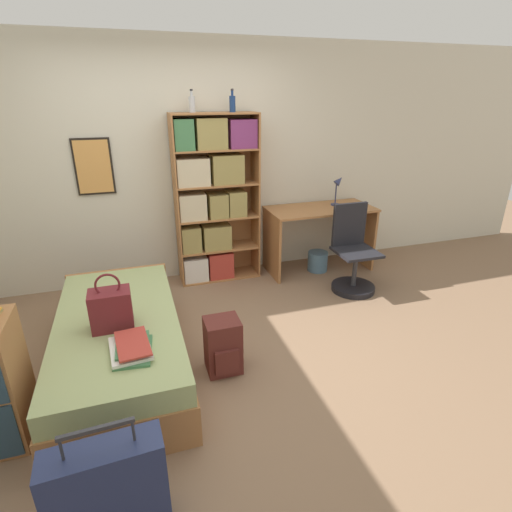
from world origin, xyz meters
The scene contains 14 objects.
ground_plane centered at (0.00, 0.00, 0.00)m, with size 14.00×14.00×0.00m, color #84664C.
wall_back centered at (0.00, 1.67, 1.30)m, with size 10.00×0.09×2.60m.
bed centered at (-0.65, 0.02, 0.23)m, with size 0.92×1.90×0.47m.
handbag centered at (-0.67, -0.14, 0.62)m, with size 0.28×0.19×0.43m.
book_stack_on_bed centered at (-0.55, -0.49, 0.50)m, with size 0.29×0.39×0.07m.
suitcase centered at (-0.71, -1.33, 0.27)m, with size 0.56×0.21×0.68m.
bookcase centered at (0.41, 1.45, 0.97)m, with size 0.92×0.33×1.86m.
bottle_green centered at (0.26, 1.49, 1.94)m, with size 0.06×0.06×0.22m.
bottle_brown centered at (0.66, 1.43, 1.95)m, with size 0.06×0.06×0.22m.
desk centered at (1.69, 1.32, 0.54)m, with size 1.27×0.60×0.78m.
desk_lamp centered at (1.94, 1.39, 1.02)m, with size 0.15×0.10×0.36m.
desk_chair centered at (1.80, 0.70, 0.31)m, with size 0.48×0.48×0.95m.
backpack centered at (0.10, -0.26, 0.22)m, with size 0.27×0.27×0.45m.
waste_bin centered at (1.66, 1.26, 0.12)m, with size 0.24×0.24×0.24m.
Camera 1 is at (-0.45, -2.82, 2.04)m, focal length 28.00 mm.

